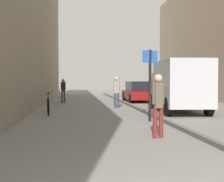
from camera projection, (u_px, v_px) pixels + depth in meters
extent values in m
plane|color=gray|center=(108.00, 111.00, 14.67)|extent=(80.00, 80.00, 0.00)
cube|color=#615F5B|center=(140.00, 109.00, 14.85)|extent=(0.16, 40.00, 0.12)
cylinder|color=#2D3851|center=(118.00, 100.00, 16.50)|extent=(0.12, 0.12, 0.80)
cylinder|color=#2D3851|center=(115.00, 100.00, 16.51)|extent=(0.12, 0.12, 0.80)
cube|color=gray|center=(117.00, 87.00, 16.48)|extent=(0.25, 0.22, 0.68)
cylinder|color=gray|center=(119.00, 86.00, 16.47)|extent=(0.10, 0.10, 0.58)
cylinder|color=gray|center=(114.00, 86.00, 16.49)|extent=(0.10, 0.10, 0.58)
sphere|color=tan|center=(117.00, 79.00, 16.47)|extent=(0.22, 0.22, 0.22)
cylinder|color=maroon|center=(161.00, 123.00, 7.70)|extent=(0.12, 0.12, 0.77)
cylinder|color=maroon|center=(155.00, 123.00, 7.67)|extent=(0.12, 0.12, 0.77)
cube|color=brown|center=(158.00, 95.00, 7.66)|extent=(0.23, 0.20, 0.66)
cylinder|color=brown|center=(163.00, 93.00, 7.68)|extent=(0.09, 0.09, 0.56)
cylinder|color=brown|center=(154.00, 93.00, 7.63)|extent=(0.09, 0.09, 0.56)
sphere|color=tan|center=(158.00, 78.00, 7.65)|extent=(0.21, 0.21, 0.21)
cylinder|color=#2D3851|center=(62.00, 97.00, 20.06)|extent=(0.11, 0.11, 0.76)
cylinder|color=#2D3851|center=(64.00, 97.00, 20.08)|extent=(0.11, 0.11, 0.76)
cube|color=black|center=(63.00, 87.00, 20.05)|extent=(0.22, 0.18, 0.65)
cylinder|color=black|center=(61.00, 86.00, 20.03)|extent=(0.09, 0.09, 0.55)
cylinder|color=black|center=(65.00, 86.00, 20.06)|extent=(0.09, 0.09, 0.55)
sphere|color=#9E755B|center=(63.00, 80.00, 20.03)|extent=(0.21, 0.21, 0.21)
cube|color=#B7B7BC|center=(181.00, 83.00, 13.55)|extent=(2.16, 3.71, 2.05)
cube|color=#B7B7BC|center=(169.00, 88.00, 16.04)|extent=(2.01, 1.52, 1.53)
cube|color=black|center=(166.00, 82.00, 16.51)|extent=(1.61, 0.15, 0.67)
cylinder|color=black|center=(153.00, 101.00, 15.88)|extent=(0.28, 0.81, 0.80)
cylinder|color=black|center=(185.00, 101.00, 15.96)|extent=(0.28, 0.81, 0.80)
cylinder|color=black|center=(168.00, 107.00, 12.45)|extent=(0.28, 0.81, 0.80)
cylinder|color=black|center=(209.00, 107.00, 12.53)|extent=(0.28, 0.81, 0.80)
cube|color=maroon|center=(139.00, 95.00, 21.55)|extent=(1.83, 4.21, 0.55)
cube|color=black|center=(139.00, 86.00, 21.53)|extent=(1.53, 2.53, 0.68)
cylinder|color=black|center=(124.00, 96.00, 22.87)|extent=(0.20, 0.64, 0.64)
cylinder|color=black|center=(145.00, 96.00, 23.07)|extent=(0.20, 0.64, 0.64)
cylinder|color=black|center=(131.00, 98.00, 20.04)|extent=(0.20, 0.64, 0.64)
cylinder|color=black|center=(155.00, 98.00, 20.24)|extent=(0.20, 0.64, 0.64)
cylinder|color=black|center=(150.00, 86.00, 10.85)|extent=(0.10, 0.10, 2.60)
cube|color=#2659B2|center=(150.00, 57.00, 10.82)|extent=(0.59, 0.19, 0.44)
torus|color=black|center=(48.00, 105.00, 13.64)|extent=(0.15, 0.72, 0.72)
torus|color=black|center=(49.00, 107.00, 12.62)|extent=(0.15, 0.72, 0.72)
cylinder|color=navy|center=(48.00, 103.00, 13.13)|extent=(0.16, 0.94, 0.05)
cylinder|color=navy|center=(48.00, 98.00, 12.94)|extent=(0.04, 0.04, 0.40)
cube|color=black|center=(48.00, 93.00, 12.93)|extent=(0.13, 0.25, 0.06)
cylinder|color=#B7B2A8|center=(54.00, 100.00, 19.33)|extent=(0.04, 0.04, 0.45)
cylinder|color=#B7B2A8|center=(59.00, 100.00, 19.39)|extent=(0.04, 0.04, 0.45)
cylinder|color=#B7B2A8|center=(53.00, 101.00, 18.96)|extent=(0.04, 0.04, 0.45)
cylinder|color=#B7B2A8|center=(59.00, 101.00, 19.03)|extent=(0.04, 0.04, 0.45)
cube|color=#B7B2A8|center=(56.00, 97.00, 19.17)|extent=(0.46, 0.46, 0.04)
cube|color=#B7B2A8|center=(56.00, 93.00, 18.97)|extent=(0.44, 0.06, 0.45)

